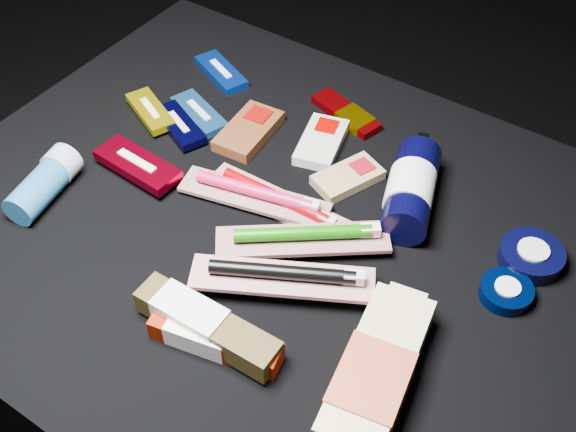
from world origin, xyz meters
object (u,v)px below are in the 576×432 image
Objects in this scene: lotion_bottle at (411,189)px; bodywash_bottle at (376,374)px; deodorant_stick at (45,183)px; toothpaste_carton_red at (210,338)px.

bodywash_bottle is at bearing -88.85° from lotion_bottle.
bodywash_bottle is 1.76× the size of deodorant_stick.
lotion_bottle is 0.51m from deodorant_stick.
toothpaste_carton_red is at bearing -171.23° from bodywash_bottle.
bodywash_bottle is 0.20m from toothpaste_carton_red.
toothpaste_carton_red is at bearing -123.15° from lotion_bottle.
lotion_bottle is at bearing 20.85° from deodorant_stick.
lotion_bottle is at bearing 63.47° from toothpaste_carton_red.
deodorant_stick is (-0.44, -0.27, -0.01)m from lotion_bottle.
toothpaste_carton_red is (-0.09, -0.34, -0.02)m from lotion_bottle.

